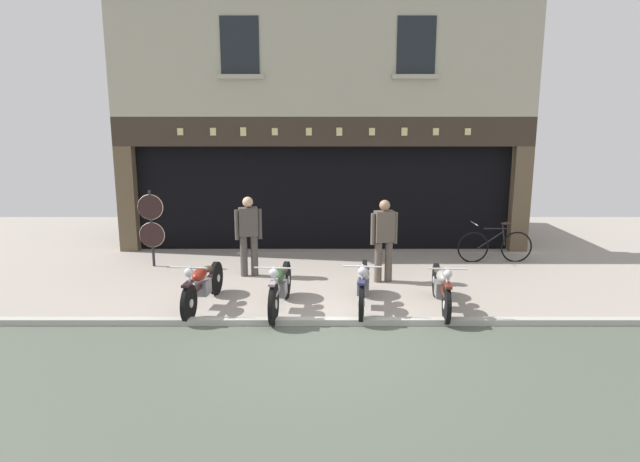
# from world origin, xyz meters

# --- Properties ---
(ground) EXTENTS (22.17, 22.00, 0.18)m
(ground) POSITION_xyz_m (0.00, -0.98, -0.04)
(ground) COLOR gray
(shop_facade) EXTENTS (10.47, 4.42, 6.71)m
(shop_facade) POSITION_xyz_m (0.00, 6.98, 1.78)
(shop_facade) COLOR black
(shop_facade) RESTS_ON ground
(motorcycle_left) EXTENTS (0.62, 2.05, 0.90)m
(motorcycle_left) POSITION_xyz_m (-2.13, 0.89, 0.42)
(motorcycle_left) COLOR black
(motorcycle_left) RESTS_ON ground
(motorcycle_center_left) EXTENTS (0.62, 2.03, 0.93)m
(motorcycle_center_left) POSITION_xyz_m (-0.77, 0.73, 0.44)
(motorcycle_center_left) COLOR black
(motorcycle_center_left) RESTS_ON ground
(motorcycle_center) EXTENTS (0.62, 2.06, 0.92)m
(motorcycle_center) POSITION_xyz_m (0.65, 0.88, 0.43)
(motorcycle_center) COLOR black
(motorcycle_center) RESTS_ON ground
(motorcycle_center_right) EXTENTS (0.62, 2.01, 0.90)m
(motorcycle_center_right) POSITION_xyz_m (1.99, 0.79, 0.42)
(motorcycle_center_right) COLOR black
(motorcycle_center_right) RESTS_ON ground
(salesman_left) EXTENTS (0.55, 0.29, 1.68)m
(salesman_left) POSITION_xyz_m (-1.58, 2.87, 0.93)
(salesman_left) COLOR #47423D
(salesman_left) RESTS_ON ground
(shopkeeper_center) EXTENTS (0.55, 0.30, 1.67)m
(shopkeeper_center) POSITION_xyz_m (1.19, 2.44, 0.93)
(shopkeeper_center) COLOR brown
(shopkeeper_center) RESTS_ON ground
(tyre_sign_pole) EXTENTS (0.57, 0.06, 1.71)m
(tyre_sign_pole) POSITION_xyz_m (-3.82, 3.62, 1.01)
(tyre_sign_pole) COLOR #232328
(tyre_sign_pole) RESTS_ON ground
(advert_board_near) EXTENTS (0.83, 0.03, 0.89)m
(advert_board_near) POSITION_xyz_m (2.09, 5.40, 1.73)
(advert_board_near) COLOR silver
(advert_board_far) EXTENTS (0.79, 0.03, 0.97)m
(advert_board_far) POSITION_xyz_m (3.28, 5.40, 1.67)
(advert_board_far) COLOR silver
(leaning_bicycle) EXTENTS (1.74, 0.50, 0.95)m
(leaning_bicycle) POSITION_xyz_m (3.95, 4.02, 0.38)
(leaning_bicycle) COLOR black
(leaning_bicycle) RESTS_ON ground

